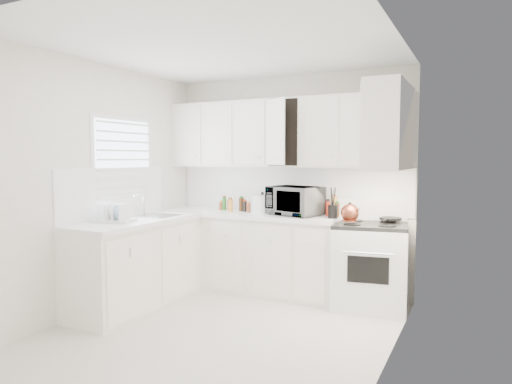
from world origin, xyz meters
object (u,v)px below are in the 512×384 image
Objects in this scene: stove at (370,254)px; utensil_crock at (333,202)px; dish_rack at (114,212)px; rice_cooker at (262,202)px; tea_kettle at (350,211)px; microwave at (295,198)px.

utensil_crock is (-0.40, -0.04, 0.54)m from stove.
rice_cooker is at bearing 37.48° from dish_rack.
stove is 2.73m from dish_rack.
tea_kettle is at bearing -28.42° from utensil_crock.
stove is 0.52m from tea_kettle.
microwave is 2.38× the size of rice_cooker.
tea_kettle is at bearing -17.32° from rice_cooker.
dish_rack is at bearing -131.32° from rice_cooker.
microwave is at bearing 169.59° from utensil_crock.
microwave is 1.70× the size of utensil_crock.
stove is 1.40m from rice_cooker.
stove is at bearing -8.82° from rice_cooker.
utensil_crock reaches higher than dish_rack.
rice_cooker is 0.64× the size of dish_rack.
stove is at bearing 65.94° from tea_kettle.
stove is at bearing 14.53° from microwave.
stove and dish_rack have the same top height.
utensil_crock is 0.89× the size of dish_rack.
rice_cooker reaches higher than stove.
dish_rack is (-1.94, -1.28, -0.07)m from utensil_crock.
utensil_crock is at bearing 17.05° from dish_rack.
dish_rack is at bearing -146.56° from utensil_crock.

